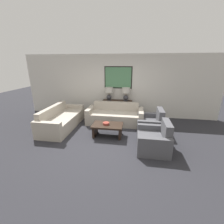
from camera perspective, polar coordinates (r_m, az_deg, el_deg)
ground_plane at (r=4.64m, az=-1.61°, el=-11.36°), size 20.00×20.00×0.00m
back_wall at (r=6.61m, az=2.39°, el=9.85°), size 8.39×0.12×2.65m
console_table at (r=6.56m, az=2.00°, el=1.23°), size 1.26×0.38×0.75m
table_lamp_left at (r=6.44m, az=-1.14°, el=7.56°), size 0.35×0.35×0.56m
table_lamp_right at (r=6.35m, az=5.32°, el=7.34°), size 0.35×0.35×0.56m
couch_by_back_wall at (r=5.93m, az=1.14°, el=-1.63°), size 2.17×0.91×0.78m
couch_by_side at (r=5.84m, az=-18.61°, el=-2.95°), size 0.91×2.17×0.78m
coffee_table at (r=4.87m, az=-1.70°, el=-6.02°), size 0.97×0.61×0.41m
decorative_bowl at (r=4.80m, az=-2.29°, el=-4.39°), size 0.21×0.21×0.07m
armchair_near_back_wall at (r=5.36m, az=14.57°, el=-4.50°), size 0.84×0.99×0.83m
armchair_near_camera at (r=4.33m, az=15.86°, el=-10.28°), size 0.84×0.99×0.83m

